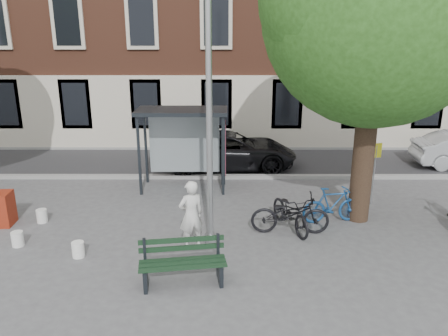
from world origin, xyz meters
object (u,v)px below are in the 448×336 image
lamppost (209,132)px  painter (191,215)px  bench (183,264)px  bike_a (290,214)px  bike_c (291,212)px  bus_shelter (195,130)px  notice_sign (375,161)px  bike_b (332,205)px  car_dark (230,150)px

lamppost → painter: (-0.44, -0.16, -1.95)m
lamppost → bench: bearing=-106.6°
bike_a → bike_c: 0.23m
lamppost → bus_shelter: lamppost is taller
bench → bike_c: (2.56, 2.56, 0.08)m
painter → bike_a: 2.59m
notice_sign → bus_shelter: bearing=152.5°
bus_shelter → bike_b: size_ratio=1.72×
notice_sign → bike_b: bearing=-150.6°
bike_a → bike_c: (0.05, 0.22, -0.03)m
lamppost → bus_shelter: bearing=98.4°
bike_c → lamppost: bearing=-177.1°
bike_a → bike_b: 1.40m
painter → car_dark: painter is taller
lamppost → bike_a: (2.00, 0.63, -2.26)m
car_dark → notice_sign: size_ratio=2.66×
painter → car_dark: bearing=-125.6°
car_dark → painter: bearing=166.6°
bike_c → notice_sign: notice_sign is taller
lamppost → painter: 2.00m
bus_shelter → car_dark: bearing=62.2°
bus_shelter → painter: (0.17, -4.27, -1.08)m
lamppost → bike_c: 3.19m
bus_shelter → painter: 4.41m
bus_shelter → car_dark: 2.73m
bike_c → car_dark: size_ratio=0.37×
bike_a → car_dark: 5.82m
bike_a → notice_sign: bearing=-52.2°
painter → notice_sign: (5.16, 2.75, 0.51)m
bike_b → bench: bearing=119.5°
bench → car_dark: size_ratio=0.36×
bike_b → bike_c: size_ratio=0.89×
lamppost → bike_a: size_ratio=3.09×
bench → bike_c: 3.62m
painter → lamppost: bearing=173.4°
bus_shelter → notice_sign: bus_shelter is taller
lamppost → bike_c: (2.05, 0.85, -2.29)m
bike_b → bike_c: bearing=101.3°
bench → bike_b: bearing=30.4°
bike_b → car_dark: size_ratio=0.33×
bike_a → car_dark: bearing=16.7°
bike_c → car_dark: bearing=85.9°
bike_b → notice_sign: size_ratio=0.89×
painter → notice_sign: notice_sign is taller
bench → notice_sign: bearing=31.0°
bench → bike_b: size_ratio=1.09×
car_dark → notice_sign: (4.19, -3.67, 0.66)m
bike_b → bike_a: bearing=109.2°
bench → notice_sign: notice_sign is taller
bus_shelter → bench: bus_shelter is taller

